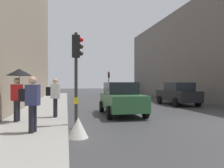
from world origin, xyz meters
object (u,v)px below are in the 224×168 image
Objects in this scene: traffic_light_far_median at (109,79)px; car_blue_van at (121,88)px; traffic_light_near_left at (77,62)px; pedestrian_with_grey_backpack at (31,101)px; pedestrian_with_umbrella at (19,80)px; warning_sign_triangle at (78,127)px; car_green_estate at (121,98)px; car_dark_suv at (178,94)px; pedestrian_with_black_backpack at (54,95)px.

traffic_light_far_median is 0.80× the size of car_blue_van.
pedestrian_with_grey_backpack is (-1.47, -1.07, -1.34)m from traffic_light_near_left.
pedestrian_with_umbrella is 3.29× the size of warning_sign_triangle.
pedestrian_with_grey_backpack is (-4.01, -4.19, 0.29)m from car_green_estate.
car_green_estate and car_dark_suv have the same top height.
pedestrian_with_black_backpack is (-6.61, -20.57, -1.20)m from traffic_light_far_median.
car_blue_van is 26.97m from pedestrian_with_umbrella.
traffic_light_near_left reaches higher than pedestrian_with_umbrella.
pedestrian_with_black_backpack is (-3.47, -1.20, 0.29)m from car_green_estate.
traffic_light_near_left is 2.05× the size of pedestrian_with_grey_backpack.
pedestrian_with_grey_backpack is at bearing -106.88° from traffic_light_far_median.
car_blue_van is at bearing 66.88° from pedestrian_with_umbrella.
pedestrian_with_umbrella is 1.21× the size of pedestrian_with_grey_backpack.
pedestrian_with_umbrella is (-10.58, -24.79, 0.96)m from car_blue_van.
traffic_light_near_left is 2.59m from pedestrian_with_umbrella.
traffic_light_near_left reaches higher than traffic_light_far_median.
traffic_light_near_left is (-5.69, -22.49, 0.15)m from traffic_light_far_median.
car_green_estate is 5.34m from pedestrian_with_umbrella.
traffic_light_far_median is 0.81× the size of car_green_estate.
traffic_light_far_median is 22.89m from pedestrian_with_umbrella.
car_blue_van is at bearing 73.01° from warning_sign_triangle.
pedestrian_with_grey_backpack reaches higher than car_dark_suv.
warning_sign_triangle is at bearing -133.81° from car_dark_suv.
traffic_light_far_median is 24.65m from pedestrian_with_grey_backpack.
pedestrian_with_grey_backpack is (-9.77, -26.90, 0.29)m from car_blue_van.
traffic_light_near_left is at bearing 36.25° from pedestrian_with_grey_backpack.
pedestrian_with_black_backpack is at bearing 33.15° from pedestrian_with_umbrella.
car_dark_suv is 1.96× the size of pedestrian_with_umbrella.
traffic_light_far_median is 15.65m from car_dark_suv.
traffic_light_far_median is at bearing 99.22° from car_dark_suv.
traffic_light_near_left is 4.34m from car_green_estate.
warning_sign_triangle is (-5.71, -23.92, -2.03)m from traffic_light_far_median.
warning_sign_triangle is at bearing -13.93° from pedestrian_with_grey_backpack.
car_dark_suv is 2.38× the size of pedestrian_with_grey_backpack.
car_dark_suv is 12.66m from pedestrian_with_grey_backpack.
traffic_light_near_left is at bearing -64.26° from pedestrian_with_black_backpack.
pedestrian_with_grey_backpack reaches higher than warning_sign_triangle.
traffic_light_far_median is 24.68m from warning_sign_triangle.
car_dark_suv is at bearing -90.39° from car_blue_van.
pedestrian_with_umbrella is (-10.46, -6.08, 0.96)m from car_dark_suv.
pedestrian_with_black_backpack is (-9.23, -23.90, 0.29)m from car_blue_van.
car_dark_suv is 12.13m from pedestrian_with_umbrella.
pedestrian_with_grey_backpack is at bearing -68.98° from pedestrian_with_umbrella.
traffic_light_far_median is 1.93× the size of pedestrian_with_black_backpack.
car_blue_van is at bearing 70.03° from pedestrian_with_grey_backpack.
pedestrian_with_black_backpack is (-0.92, 1.92, -1.34)m from traffic_light_near_left.
traffic_light_near_left is 1.70× the size of pedestrian_with_umbrella.
pedestrian_with_umbrella is 1.75m from pedestrian_with_black_backpack.
warning_sign_triangle is (-0.02, -1.43, -2.18)m from traffic_light_near_left.
pedestrian_with_umbrella reaches higher than pedestrian_with_grey_backpack.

